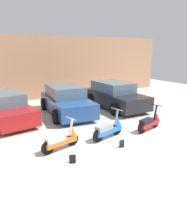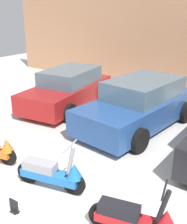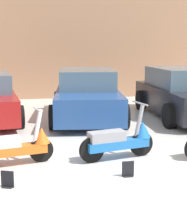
{
  "view_description": "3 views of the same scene",
  "coord_description": "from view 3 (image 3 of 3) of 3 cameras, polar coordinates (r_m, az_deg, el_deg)",
  "views": [
    {
      "loc": [
        -4.68,
        -5.48,
        3.23
      ],
      "look_at": [
        -0.08,
        2.29,
        0.66
      ],
      "focal_mm": 35.0,
      "sensor_mm": 36.0,
      "label": 1
    },
    {
      "loc": [
        3.21,
        -2.53,
        3.49
      ],
      "look_at": [
        -0.61,
        2.85,
        0.98
      ],
      "focal_mm": 45.0,
      "sensor_mm": 36.0,
      "label": 2
    },
    {
      "loc": [
        -1.79,
        -5.23,
        2.11
      ],
      "look_at": [
        -0.51,
        2.22,
        0.67
      ],
      "focal_mm": 55.0,
      "sensor_mm": 36.0,
      "label": 3
    }
  ],
  "objects": [
    {
      "name": "ground_plane",
      "position": [
        5.92,
        8.68,
        -10.25
      ],
      "size": [
        28.0,
        28.0,
        0.0
      ],
      "primitive_type": "plane",
      "color": "silver"
    },
    {
      "name": "scooter_front_left",
      "position": [
        6.36,
        -12.57,
        -5.47
      ],
      "size": [
        1.44,
        0.63,
        1.02
      ],
      "rotation": [
        0.0,
        0.0,
        0.23
      ],
      "color": "black",
      "rests_on": "ground_plane"
    },
    {
      "name": "placard_near_right_scooter",
      "position": [
        5.77,
        5.74,
        -9.53
      ],
      "size": [
        0.2,
        0.12,
        0.26
      ],
      "rotation": [
        0.0,
        0.0,
        0.02
      ],
      "color": "black",
      "rests_on": "ground_plane"
    },
    {
      "name": "car_rear_right",
      "position": [
        10.82,
        14.64,
        2.97
      ],
      "size": [
        2.18,
        4.39,
        1.48
      ],
      "rotation": [
        0.0,
        0.0,
        -1.59
      ],
      "color": "black",
      "rests_on": "ground_plane"
    },
    {
      "name": "scooter_front_right",
      "position": [
        6.56,
        4.52,
        -4.57
      ],
      "size": [
        1.51,
        0.66,
        1.07
      ],
      "rotation": [
        0.0,
        0.0,
        0.23
      ],
      "color": "black",
      "rests_on": "ground_plane"
    },
    {
      "name": "wall_back",
      "position": [
        14.33,
        -2.59,
        10.67
      ],
      "size": [
        19.6,
        0.12,
        4.17
      ],
      "primitive_type": "cube",
      "color": "tan",
      "rests_on": "ground_plane"
    },
    {
      "name": "car_rear_center",
      "position": [
        10.22,
        -1.08,
        2.8
      ],
      "size": [
        2.42,
        4.44,
        1.45
      ],
      "rotation": [
        0.0,
        0.0,
        -1.68
      ],
      "color": "navy",
      "rests_on": "ground_plane"
    },
    {
      "name": "placard_near_left_scooter",
      "position": [
        5.48,
        -14.1,
        -10.92
      ],
      "size": [
        0.2,
        0.17,
        0.26
      ],
      "rotation": [
        0.0,
        0.0,
        -0.36
      ],
      "color": "black",
      "rests_on": "ground_plane"
    }
  ]
}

